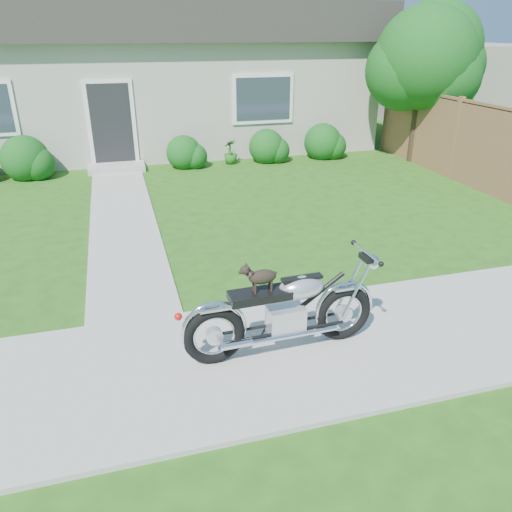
{
  "coord_description": "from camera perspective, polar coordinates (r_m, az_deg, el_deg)",
  "views": [
    {
      "loc": [
        -1.51,
        -4.39,
        3.3
      ],
      "look_at": [
        0.03,
        1.0,
        0.75
      ],
      "focal_mm": 35.0,
      "sensor_mm": 36.0,
      "label": 1
    }
  ],
  "objects": [
    {
      "name": "ground",
      "position": [
        5.7,
        2.53,
        -10.97
      ],
      "size": [
        80.0,
        80.0,
        0.0
      ],
      "primitive_type": "plane",
      "color": "#235114",
      "rests_on": "ground"
    },
    {
      "name": "potted_plant_left",
      "position": [
        13.45,
        -25.24,
        9.59
      ],
      "size": [
        0.87,
        0.88,
        0.74
      ],
      "primitive_type": "imported",
      "rotation": [
        0.0,
        0.0,
        0.85
      ],
      "color": "#165215",
      "rests_on": "ground"
    },
    {
      "name": "shrub_row",
      "position": [
        13.27,
        -10.2,
        11.59
      ],
      "size": [
        9.8,
        1.12,
        1.12
      ],
      "color": "#144D16",
      "rests_on": "ground"
    },
    {
      "name": "tree_near",
      "position": [
        14.26,
        19.28,
        20.06
      ],
      "size": [
        2.62,
        2.56,
        3.92
      ],
      "color": "#3D2B1C",
      "rests_on": "ground"
    },
    {
      "name": "house",
      "position": [
        16.49,
        -11.33,
        20.07
      ],
      "size": [
        12.6,
        7.03,
        4.5
      ],
      "color": "#ADA99C",
      "rests_on": "ground"
    },
    {
      "name": "potted_plant_right",
      "position": [
        13.61,
        -2.93,
        11.81
      ],
      "size": [
        0.5,
        0.5,
        0.65
      ],
      "primitive_type": "imported",
      "rotation": [
        0.0,
        0.0,
        3.75
      ],
      "color": "#22601A",
      "rests_on": "ground"
    },
    {
      "name": "tree_far",
      "position": [
        16.74,
        20.19,
        20.92
      ],
      "size": [
        2.75,
        2.71,
        4.15
      ],
      "color": "#3D2B1C",
      "rests_on": "ground"
    },
    {
      "name": "walkway",
      "position": [
        9.95,
        -15.0,
        4.34
      ],
      "size": [
        1.2,
        8.0,
        0.03
      ],
      "primitive_type": "cube",
      "color": "#9E9B93",
      "rests_on": "ground"
    },
    {
      "name": "sidewalk",
      "position": [
        5.69,
        2.53,
        -10.81
      ],
      "size": [
        24.0,
        2.2,
        0.04
      ],
      "primitive_type": "cube",
      "color": "#9E9B93",
      "rests_on": "ground"
    },
    {
      "name": "fence",
      "position": [
        13.01,
        21.83,
        12.33
      ],
      "size": [
        0.12,
        6.62,
        1.9
      ],
      "color": "brown",
      "rests_on": "ground"
    },
    {
      "name": "motorcycle_with_dog",
      "position": [
        5.42,
        3.45,
        -6.27
      ],
      "size": [
        2.22,
        0.6,
        1.1
      ],
      "rotation": [
        0.0,
        0.0,
        0.03
      ],
      "color": "black",
      "rests_on": "sidewalk"
    }
  ]
}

